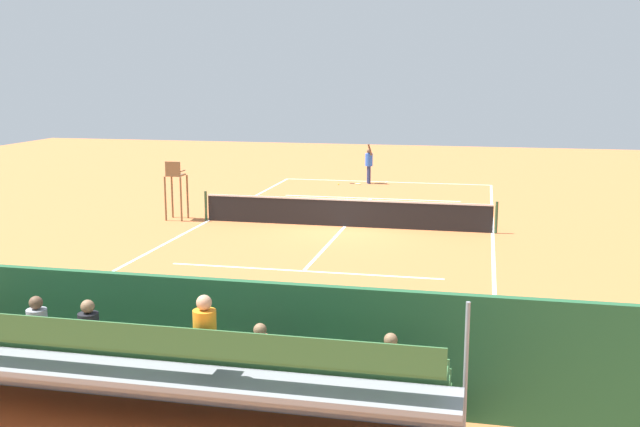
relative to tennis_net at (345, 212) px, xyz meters
The scene contains 11 objects.
ground_plane 0.50m from the tennis_net, ahead, with size 60.00×60.00×0.00m, color #C66B38.
court_line_markings 0.50m from the tennis_net, 90.00° to the right, with size 10.10×22.20×0.01m.
tennis_net is the anchor object (origin of this frame).
backdrop_wall 14.01m from the tennis_net, 90.00° to the left, with size 18.00×0.16×2.00m, color #235633.
bleacher_stand 15.34m from the tennis_net, 89.80° to the left, with size 9.06×2.40×2.48m.
umpire_chair 6.25m from the tennis_net, ahead, with size 0.67×0.67×2.14m.
courtside_bench 13.39m from the tennis_net, 97.78° to the left, with size 1.80×0.40×0.93m.
equipment_bag 13.40m from the tennis_net, 90.58° to the left, with size 0.90×0.36×0.36m, color #B22D2D.
tennis_player 10.35m from the tennis_net, 85.76° to the right, with size 0.46×0.56×1.93m.
tennis_racket 10.12m from the tennis_net, 82.79° to the right, with size 0.58×0.35×0.03m.
tennis_ball_near 9.78m from the tennis_net, 77.60° to the right, with size 0.07×0.07×0.07m, color #CCDB33.
Camera 1 is at (-4.62, 24.89, 5.25)m, focal length 41.85 mm.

